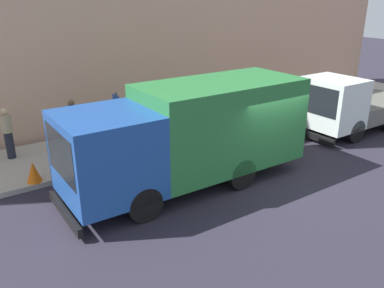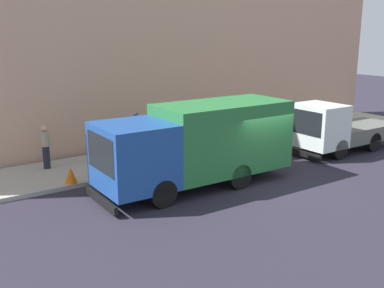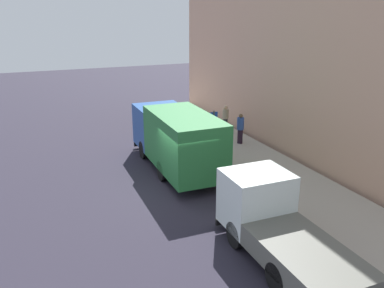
% 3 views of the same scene
% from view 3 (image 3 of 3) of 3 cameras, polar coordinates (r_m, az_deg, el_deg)
% --- Properties ---
extents(ground, '(80.00, 80.00, 0.00)m').
position_cam_3_polar(ground, '(17.59, -1.80, -6.45)').
color(ground, '#292532').
extents(sidewalk, '(3.51, 30.00, 0.16)m').
position_cam_3_polar(sidewalk, '(19.63, 11.25, -3.82)').
color(sidewalk, '#ADA698').
rests_on(sidewalk, ground).
extents(building_facade, '(0.50, 30.00, 12.86)m').
position_cam_3_polar(building_facade, '(19.63, 18.09, 14.74)').
color(building_facade, tan).
rests_on(building_facade, ground).
extents(large_utility_truck, '(2.50, 7.36, 2.97)m').
position_cam_3_polar(large_utility_truck, '(19.26, -2.27, 0.99)').
color(large_utility_truck, '#1D4998').
rests_on(large_utility_truck, ground).
extents(small_flatbed_truck, '(2.18, 5.67, 2.34)m').
position_cam_3_polar(small_flatbed_truck, '(13.03, 11.73, -10.99)').
color(small_flatbed_truck, white).
rests_on(small_flatbed_truck, ground).
extents(pedestrian_walking, '(0.49, 0.49, 1.73)m').
position_cam_3_polar(pedestrian_walking, '(24.81, 4.74, 3.62)').
color(pedestrian_walking, '#1F222D').
rests_on(pedestrian_walking, sidewalk).
extents(pedestrian_standing, '(0.44, 0.44, 1.72)m').
position_cam_3_polar(pedestrian_standing, '(22.92, 6.84, 2.25)').
color(pedestrian_standing, black).
rests_on(pedestrian_standing, sidewalk).
extents(traffic_cone_orange, '(0.43, 0.43, 0.62)m').
position_cam_3_polar(traffic_cone_orange, '(23.89, -0.02, 1.58)').
color(traffic_cone_orange, orange).
rests_on(traffic_cone_orange, sidewalk).
extents(street_sign_post, '(0.44, 0.08, 2.27)m').
position_cam_3_polar(street_sign_post, '(21.21, 3.07, 2.30)').
color(street_sign_post, '#4C5156').
rests_on(street_sign_post, sidewalk).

